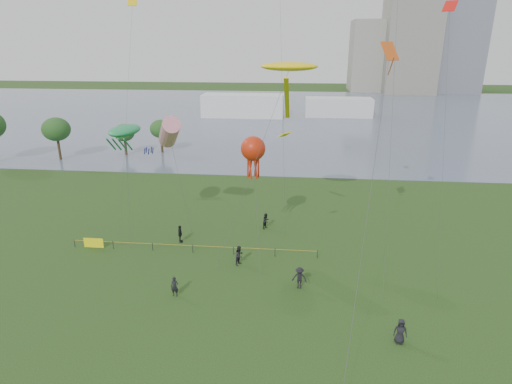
{
  "coord_description": "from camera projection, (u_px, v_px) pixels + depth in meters",
  "views": [
    {
      "loc": [
        3.2,
        -22.09,
        19.3
      ],
      "look_at": [
        0.0,
        10.0,
        8.0
      ],
      "focal_mm": 30.0,
      "sensor_mm": 36.0,
      "label": 1
    }
  ],
  "objects": [
    {
      "name": "spectator_d",
      "position": [
        400.0,
        331.0,
        28.78
      ],
      "size": [
        0.96,
        0.68,
        1.83
      ],
      "primitive_type": "imported",
      "rotation": [
        0.0,
        0.0,
        -0.11
      ],
      "color": "black",
      "rests_on": "ground_plane"
    },
    {
      "name": "kite_creature",
      "position": [
        125.0,
        131.0,
        41.05
      ],
      "size": [
        2.66,
        4.89,
        11.78
      ],
      "rotation": [
        0.0,
        0.0,
        0.12
      ],
      "color": "#3F3F42"
    },
    {
      "name": "kite_octopus",
      "position": [
        253.0,
        149.0,
        40.21
      ],
      "size": [
        2.48,
        7.51,
        11.05
      ],
      "rotation": [
        0.0,
        0.0,
        -0.41
      ],
      "color": "#3F3F42"
    },
    {
      "name": "building_mid",
      "position": [
        410.0,
        43.0,
        168.97
      ],
      "size": [
        20.0,
        20.0,
        38.0
      ],
      "primitive_type": "cube",
      "color": "slate",
      "rests_on": "ground_plane"
    },
    {
      "name": "spectator_a",
      "position": [
        240.0,
        255.0,
        39.05
      ],
      "size": [
        1.04,
        1.12,
        1.84
      ],
      "primitive_type": "imported",
      "rotation": [
        0.0,
        0.0,
        1.08
      ],
      "color": "black",
      "rests_on": "ground_plane"
    },
    {
      "name": "kite_delta",
      "position": [
        388.0,
        67.0,
        30.13
      ],
      "size": [
        4.55,
        16.17,
        19.37
      ],
      "rotation": [
        0.0,
        0.0,
        0.18
      ],
      "color": "#3F3F42"
    },
    {
      "name": "pavilion_left",
      "position": [
        243.0,
        106.0,
        116.77
      ],
      "size": [
        22.0,
        8.0,
        6.0
      ],
      "primitive_type": "cube",
      "color": "white",
      "rests_on": "ground_plane"
    },
    {
      "name": "spectator_b",
      "position": [
        299.0,
        278.0,
        35.24
      ],
      "size": [
        1.3,
        0.84,
        1.9
      ],
      "primitive_type": "imported",
      "rotation": [
        0.0,
        0.0,
        -0.11
      ],
      "color": "black",
      "rests_on": "ground_plane"
    },
    {
      "name": "kite_stingray",
      "position": [
        289.0,
        67.0,
        37.93
      ],
      "size": [
        8.57,
        10.08,
        17.69
      ],
      "rotation": [
        0.0,
        0.0,
        0.28
      ],
      "color": "#3F3F42"
    },
    {
      "name": "spectator_f",
      "position": [
        175.0,
        287.0,
        34.2
      ],
      "size": [
        0.62,
        0.42,
        1.67
      ],
      "primitive_type": "imported",
      "rotation": [
        0.0,
        0.0,
        0.02
      ],
      "color": "black",
      "rests_on": "ground_plane"
    },
    {
      "name": "trees",
      "position": [
        52.0,
        128.0,
        72.89
      ],
      "size": [
        30.91,
        14.51,
        8.73
      ],
      "color": "#322617",
      "rests_on": "ground_plane"
    },
    {
      "name": "spectator_c",
      "position": [
        180.0,
        234.0,
        43.42
      ],
      "size": [
        0.61,
        1.13,
        1.83
      ],
      "primitive_type": "imported",
      "rotation": [
        0.0,
        0.0,
        1.73
      ],
      "color": "black",
      "rests_on": "ground_plane"
    },
    {
      "name": "kite_windsock",
      "position": [
        169.0,
        132.0,
        42.01
      ],
      "size": [
        4.59,
        5.08,
        12.85
      ],
      "rotation": [
        0.0,
        0.0,
        -0.35
      ],
      "color": "#3F3F42"
    },
    {
      "name": "ground_plane",
      "position": [
        241.0,
        361.0,
        27.42
      ],
      "size": [
        400.0,
        400.0,
        0.0
      ],
      "primitive_type": "plane",
      "color": "#193410"
    },
    {
      "name": "spectator_g",
      "position": [
        266.0,
        221.0,
        46.7
      ],
      "size": [
        1.01,
        1.07,
        1.74
      ],
      "primitive_type": "imported",
      "rotation": [
        0.0,
        0.0,
        0.99
      ],
      "color": "black",
      "rests_on": "ground_plane"
    },
    {
      "name": "pavilion_right",
      "position": [
        338.0,
        107.0,
        117.32
      ],
      "size": [
        18.0,
        7.0,
        5.0
      ],
      "primitive_type": "cube",
      "color": "silver",
      "rests_on": "ground_plane"
    },
    {
      "name": "fence",
      "position": [
        131.0,
        245.0,
        41.94
      ],
      "size": [
        24.07,
        0.07,
        1.05
      ],
      "color": "black",
      "rests_on": "ground_plane"
    },
    {
      "name": "building_low",
      "position": [
        370.0,
        56.0,
        177.57
      ],
      "size": [
        16.0,
        18.0,
        28.0
      ],
      "primitive_type": "cube",
      "color": "gray",
      "rests_on": "ground_plane"
    },
    {
      "name": "lake",
      "position": [
        287.0,
        114.0,
        121.33
      ],
      "size": [
        400.0,
        120.0,
        0.08
      ],
      "primitive_type": "cube",
      "color": "slate",
      "rests_on": "ground_plane"
    }
  ]
}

